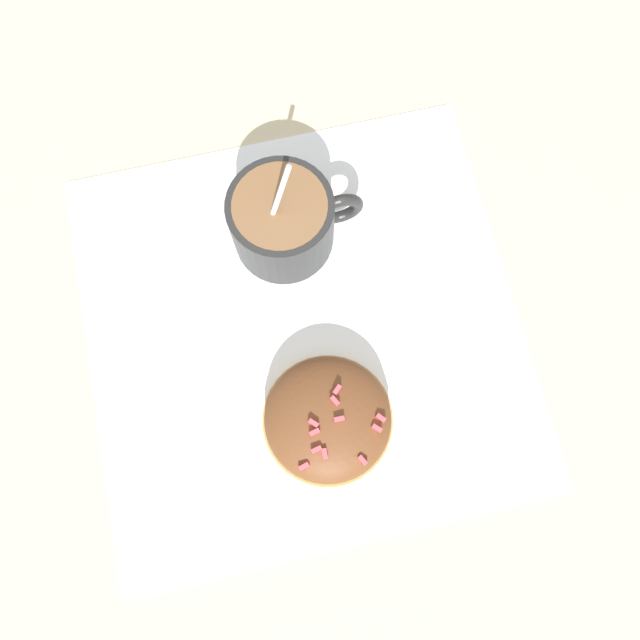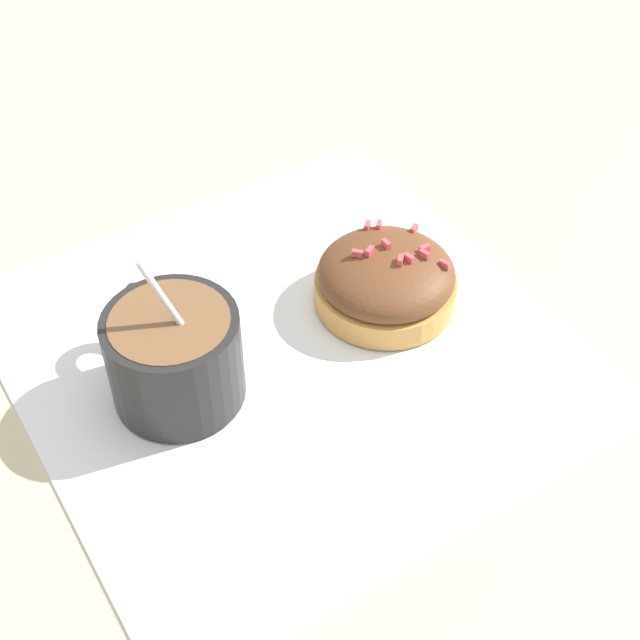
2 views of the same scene
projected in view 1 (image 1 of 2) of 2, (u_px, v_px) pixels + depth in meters
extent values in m
plane|color=#C6B793|center=(306.00, 326.00, 0.48)|extent=(3.00, 3.00, 0.00)
cube|color=white|center=(306.00, 326.00, 0.48)|extent=(0.36, 0.36, 0.00)
cylinder|color=black|center=(285.00, 222.00, 0.47)|extent=(0.08, 0.08, 0.06)
cylinder|color=brown|center=(283.00, 208.00, 0.45)|extent=(0.07, 0.07, 0.01)
torus|color=black|center=(342.00, 209.00, 0.47)|extent=(0.01, 0.04, 0.04)
ellipsoid|color=silver|center=(302.00, 214.00, 0.49)|extent=(0.03, 0.03, 0.01)
cylinder|color=silver|center=(274.00, 218.00, 0.44)|extent=(0.04, 0.04, 0.09)
cylinder|color=#D19347|center=(330.00, 420.00, 0.45)|extent=(0.09, 0.09, 0.02)
ellipsoid|color=brown|center=(331.00, 418.00, 0.44)|extent=(0.09, 0.09, 0.03)
cube|color=#EA4C56|center=(340.00, 389.00, 0.43)|extent=(0.01, 0.01, 0.00)
cube|color=#EA4C56|center=(318.00, 423.00, 0.42)|extent=(0.01, 0.01, 0.00)
cube|color=#EA4C56|center=(342.00, 419.00, 0.42)|extent=(0.00, 0.01, 0.00)
cube|color=#EA4C56|center=(323.00, 449.00, 0.42)|extent=(0.01, 0.01, 0.00)
cube|color=#EA4C56|center=(384.00, 418.00, 0.43)|extent=(0.01, 0.01, 0.00)
cube|color=#EA4C56|center=(328.00, 453.00, 0.42)|extent=(0.01, 0.00, 0.00)
cube|color=#EA4C56|center=(380.00, 428.00, 0.43)|extent=(0.01, 0.01, 0.00)
cube|color=#EA4C56|center=(307.00, 466.00, 0.42)|extent=(0.01, 0.01, 0.00)
cube|color=#EA4C56|center=(366.00, 460.00, 0.42)|extent=(0.01, 0.01, 0.00)
cube|color=#EA4C56|center=(313.00, 432.00, 0.42)|extent=(0.01, 0.01, 0.00)
cube|color=#EA4C56|center=(338.00, 400.00, 0.42)|extent=(0.01, 0.01, 0.00)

